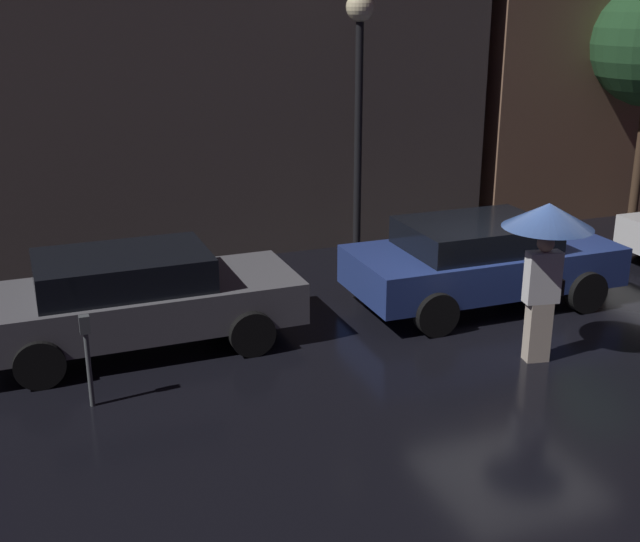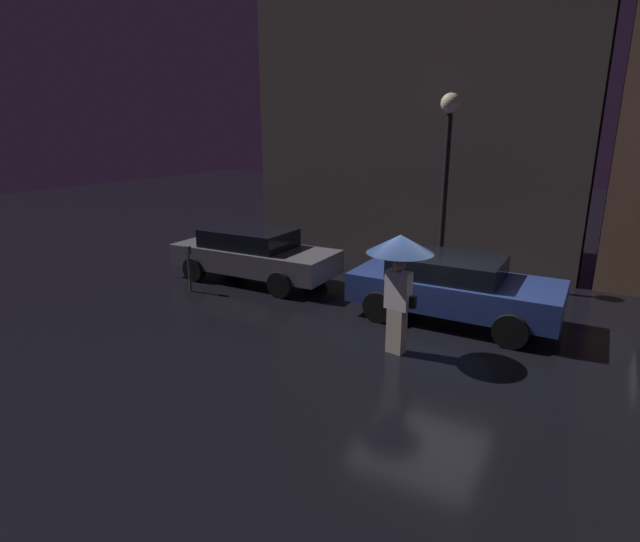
{
  "view_description": "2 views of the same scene",
  "coord_description": "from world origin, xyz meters",
  "px_view_note": "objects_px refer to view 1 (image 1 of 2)",
  "views": [
    {
      "loc": [
        -6.6,
        -9.16,
        4.67
      ],
      "look_at": [
        -3.12,
        0.06,
        1.32
      ],
      "focal_mm": 45.0,
      "sensor_mm": 36.0,
      "label": 1
    },
    {
      "loc": [
        2.61,
        -8.85,
        3.95
      ],
      "look_at": [
        -2.5,
        0.16,
        0.99
      ],
      "focal_mm": 28.0,
      "sensor_mm": 36.0,
      "label": 2
    }
  ],
  "objects_px": {
    "pedestrian_with_umbrella": "(547,235)",
    "parking_meter": "(87,350)",
    "parked_car_grey": "(135,297)",
    "parked_car_blue": "(481,259)",
    "street_lamp_near": "(359,68)"
  },
  "relations": [
    {
      "from": "parking_meter",
      "to": "street_lamp_near",
      "type": "relative_size",
      "value": 0.24
    },
    {
      "from": "pedestrian_with_umbrella",
      "to": "street_lamp_near",
      "type": "relative_size",
      "value": 0.46
    },
    {
      "from": "parking_meter",
      "to": "street_lamp_near",
      "type": "height_order",
      "value": "street_lamp_near"
    },
    {
      "from": "parked_car_blue",
      "to": "pedestrian_with_umbrella",
      "type": "bearing_deg",
      "value": -100.85
    },
    {
      "from": "parked_car_grey",
      "to": "street_lamp_near",
      "type": "height_order",
      "value": "street_lamp_near"
    },
    {
      "from": "pedestrian_with_umbrella",
      "to": "street_lamp_near",
      "type": "distance_m",
      "value": 5.13
    },
    {
      "from": "parked_car_grey",
      "to": "street_lamp_near",
      "type": "bearing_deg",
      "value": 27.76
    },
    {
      "from": "parked_car_grey",
      "to": "street_lamp_near",
      "type": "relative_size",
      "value": 0.94
    },
    {
      "from": "pedestrian_with_umbrella",
      "to": "parking_meter",
      "type": "relative_size",
      "value": 1.87
    },
    {
      "from": "parked_car_grey",
      "to": "parking_meter",
      "type": "distance_m",
      "value": 1.78
    },
    {
      "from": "parked_car_grey",
      "to": "parked_car_blue",
      "type": "distance_m",
      "value": 5.42
    },
    {
      "from": "parking_meter",
      "to": "parked_car_blue",
      "type": "bearing_deg",
      "value": 12.45
    },
    {
      "from": "pedestrian_with_umbrella",
      "to": "parking_meter",
      "type": "distance_m",
      "value": 5.94
    },
    {
      "from": "parked_car_blue",
      "to": "parking_meter",
      "type": "distance_m",
      "value": 6.36
    },
    {
      "from": "parking_meter",
      "to": "pedestrian_with_umbrella",
      "type": "bearing_deg",
      "value": -7.74
    }
  ]
}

